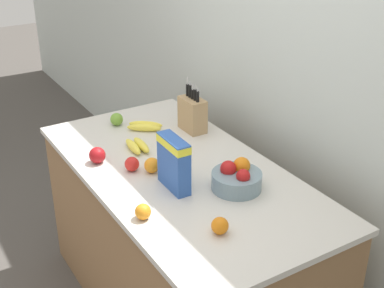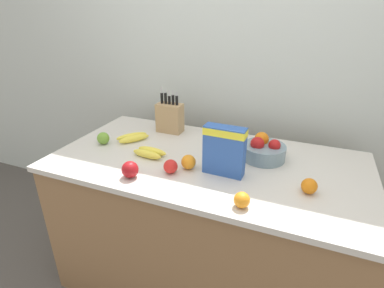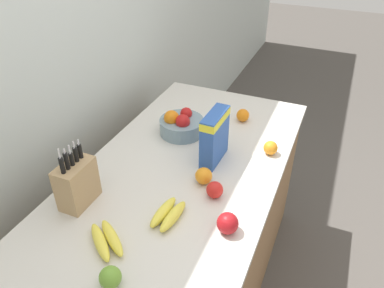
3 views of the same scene
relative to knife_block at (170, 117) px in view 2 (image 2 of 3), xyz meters
name	(u,v)px [view 2 (image 2 of 3)]	position (x,y,z in m)	size (l,w,h in m)	color
ground_plane	(204,276)	(0.37, -0.29, -0.98)	(14.00, 14.00, 0.00)	#514C47
wall_back	(241,63)	(0.37, 0.36, 0.32)	(9.00, 0.06, 2.60)	silver
counter	(206,224)	(0.37, -0.29, -0.54)	(1.69, 0.87, 0.88)	olive
knife_block	(170,117)	(0.00, 0.00, 0.00)	(0.17, 0.10, 0.30)	tan
cereal_box	(224,149)	(0.49, -0.40, 0.04)	(0.21, 0.08, 0.25)	#2D56A8
fruit_bowl	(264,150)	(0.64, -0.16, -0.05)	(0.23, 0.23, 0.13)	gray
banana_bunch_left	(150,153)	(0.06, -0.37, -0.08)	(0.19, 0.10, 0.04)	yellow
banana_bunch_right	(133,137)	(-0.15, -0.23, -0.08)	(0.19, 0.20, 0.04)	yellow
apple_rear	(130,169)	(0.08, -0.61, -0.06)	(0.08, 0.08, 0.08)	#A31419
apple_leftmost	(103,138)	(-0.28, -0.34, -0.06)	(0.07, 0.07, 0.07)	#6B9E33
apple_rightmost	(171,167)	(0.25, -0.50, -0.06)	(0.07, 0.07, 0.07)	red
orange_front_center	(242,200)	(0.64, -0.64, -0.06)	(0.07, 0.07, 0.07)	orange
orange_mid_right	(188,162)	(0.31, -0.42, -0.06)	(0.08, 0.08, 0.08)	orange
orange_back_center	(309,186)	(0.89, -0.42, -0.06)	(0.07, 0.07, 0.07)	orange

